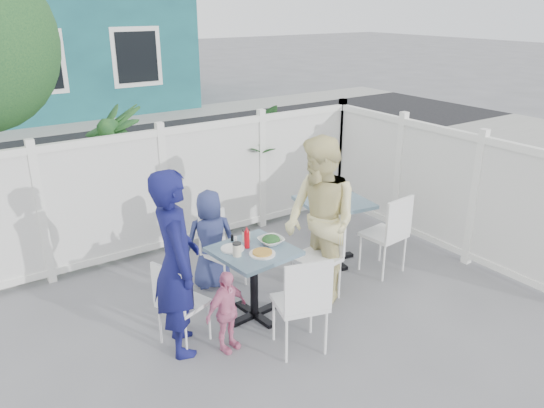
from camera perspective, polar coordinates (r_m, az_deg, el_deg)
ground at (r=5.16m, az=-0.86°, el=-14.90°), size 80.00×80.00×0.00m
near_sidewalk at (r=8.22m, az=-15.64°, el=-1.40°), size 24.00×2.60×0.01m
street at (r=11.63m, az=-21.76°, el=4.38°), size 24.00×5.00×0.01m
far_sidewalk at (r=14.60m, az=-24.67°, el=7.11°), size 24.00×1.60×0.01m
fence_back at (r=6.75m, az=-11.49°, el=1.14°), size 5.86×0.08×1.60m
fence_right at (r=7.06m, az=17.01°, el=1.51°), size 0.08×3.66×1.60m
potted_shrub_a at (r=7.22m, az=-16.47°, el=2.97°), size 1.08×1.08×1.80m
potted_shrub_b at (r=7.88m, az=-3.54°, el=4.36°), size 1.81×1.85×1.56m
main_table at (r=5.27m, az=-1.97°, el=-6.57°), size 0.79×0.79×0.76m
spare_table at (r=6.43m, az=6.66°, el=-1.13°), size 0.85×0.85×0.80m
chair_left at (r=4.96m, az=-10.14°, el=-9.98°), size 0.49×0.49×0.86m
chair_right at (r=5.69m, az=5.34°, el=-4.79°), size 0.49×0.50×0.96m
chair_back at (r=5.93m, az=-5.71°, el=-4.37°), size 0.48×0.47×0.86m
chair_near at (r=4.77m, az=3.39°, el=-10.13°), size 0.54×0.53×0.97m
chair_spare at (r=6.26m, az=12.57°, el=-2.68°), size 0.48×0.47×0.97m
man at (r=4.77m, az=-10.24°, el=-6.27°), size 0.56×0.72×1.73m
woman at (r=5.52m, az=5.21°, el=-1.87°), size 0.76×0.93×1.78m
boy at (r=5.90m, az=-6.63°, el=-3.83°), size 0.63×0.51×1.13m
toddler at (r=4.91m, az=-4.91°, el=-11.44°), size 0.50×0.30×0.80m
plate_main at (r=5.09m, az=-1.05°, el=-5.38°), size 0.25×0.25×0.02m
plate_side at (r=5.20m, az=-4.26°, el=-4.81°), size 0.23×0.23×0.02m
salad_bowl at (r=5.30m, az=-0.10°, el=-4.00°), size 0.25×0.25×0.06m
coffee_cup_a at (r=5.05m, az=-3.79°, el=-4.95°), size 0.08×0.08×0.12m
coffee_cup_b at (r=5.34m, az=-2.79°, el=-3.47°), size 0.08×0.08×0.12m
ketchup_bottle at (r=5.20m, az=-2.72°, el=-3.84°), size 0.05×0.05×0.17m
salt_shaker at (r=5.33m, az=-3.94°, el=-3.85°), size 0.03×0.03×0.07m
pepper_shaker at (r=5.37m, az=-4.32°, el=-3.66°), size 0.03×0.03×0.07m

